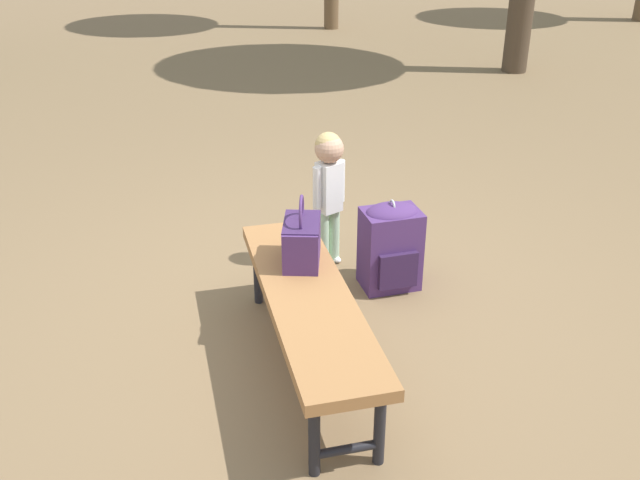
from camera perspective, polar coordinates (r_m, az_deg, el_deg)
ground_plane at (r=4.20m, az=-0.59°, el=-5.39°), size 40.00×40.00×0.00m
park_bench at (r=3.51m, az=-0.91°, el=-5.01°), size 1.60×0.40×0.45m
handbag at (r=3.70m, az=-1.44°, el=0.05°), size 0.36×0.26×0.37m
child_standing at (r=4.43m, az=0.71°, el=4.85°), size 0.18×0.22×0.88m
backpack_large at (r=4.31m, az=5.58°, el=-0.30°), size 0.31×0.34×0.57m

